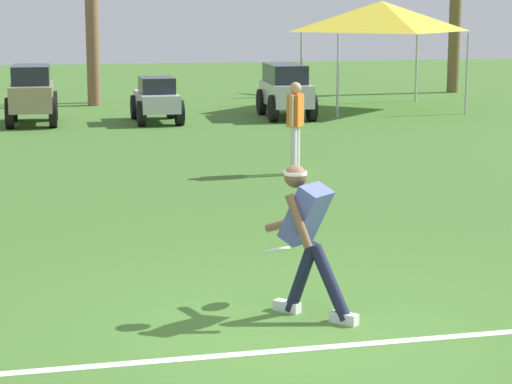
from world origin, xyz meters
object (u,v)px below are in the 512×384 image
(frisbee_in_flight, at_px, (276,250))
(parked_car_slot_d, at_px, (286,89))
(frisbee_thrower, at_px, (307,232))
(teammate_near_sideline, at_px, (295,119))
(event_tent, at_px, (381,16))
(parked_car_slot_c, at_px, (157,99))
(parked_car_slot_b, at_px, (32,93))

(frisbee_in_flight, height_order, parked_car_slot_d, parked_car_slot_d)
(frisbee_thrower, relative_size, teammate_near_sideline, 0.90)
(frisbee_thrower, height_order, event_tent, event_tent)
(parked_car_slot_d, bearing_deg, teammate_near_sideline, -103.30)
(parked_car_slot_c, relative_size, event_tent, 0.60)
(frisbee_in_flight, distance_m, parked_car_slot_c, 15.04)
(teammate_near_sideline, xyz_separation_m, event_tent, (4.99, 9.74, 1.56))
(teammate_near_sideline, bearing_deg, frisbee_in_flight, -106.37)
(parked_car_slot_b, height_order, parked_car_slot_d, parked_car_slot_b)
(parked_car_slot_c, bearing_deg, parked_car_slot_d, 4.92)
(parked_car_slot_b, distance_m, event_tent, 9.56)
(frisbee_in_flight, bearing_deg, event_tent, 67.21)
(parked_car_slot_b, distance_m, parked_car_slot_d, 6.25)
(frisbee_in_flight, xyz_separation_m, parked_car_slot_d, (4.02, 15.30, 0.21))
(parked_car_slot_c, bearing_deg, frisbee_thrower, -92.04)
(frisbee_thrower, distance_m, parked_car_slot_d, 16.25)
(parked_car_slot_b, bearing_deg, parked_car_slot_c, -5.46)
(parked_car_slot_c, bearing_deg, event_tent, 15.59)
(frisbee_thrower, xyz_separation_m, parked_car_slot_d, (3.85, 15.79, -0.07))
(frisbee_thrower, bearing_deg, parked_car_slot_d, 76.29)
(frisbee_thrower, bearing_deg, parked_car_slot_c, 87.96)
(frisbee_thrower, relative_size, parked_car_slot_c, 0.64)
(frisbee_thrower, xyz_separation_m, teammate_near_sideline, (1.90, 7.53, 0.15))
(teammate_near_sideline, distance_m, parked_car_slot_c, 8.10)
(parked_car_slot_d, bearing_deg, event_tent, 26.07)
(teammate_near_sideline, bearing_deg, parked_car_slot_d, 76.70)
(parked_car_slot_b, height_order, event_tent, event_tent)
(parked_car_slot_c, bearing_deg, parked_car_slot_b, 174.54)
(parked_car_slot_d, height_order, event_tent, event_tent)
(parked_car_slot_b, xyz_separation_m, event_tent, (9.28, 1.49, 1.76))
(event_tent, bearing_deg, frisbee_thrower, -111.73)
(frisbee_in_flight, xyz_separation_m, parked_car_slot_b, (-2.22, 15.30, 0.23))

